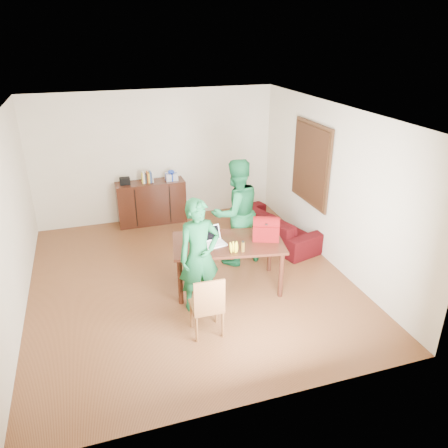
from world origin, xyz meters
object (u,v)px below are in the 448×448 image
object	(u,v)px
person_far	(236,213)
bottle	(243,246)
chair	(207,316)
sofa	(275,225)
laptop	(214,242)
red_bag	(266,231)
table	(228,248)
person_near	(199,256)

from	to	relation	value
person_far	bottle	bearing A→B (deg)	63.56
chair	sofa	distance (m)	3.14
bottle	sofa	size ratio (longest dim) A/B	0.09
laptop	bottle	distance (m)	0.48
red_bag	bottle	bearing A→B (deg)	-127.95
bottle	sofa	world-z (taller)	bottle
laptop	sofa	xyz separation A→B (m)	(1.65, 1.38, -0.54)
table	red_bag	distance (m)	0.64
person_far	sofa	xyz separation A→B (m)	(1.03, 0.60, -0.64)
laptop	red_bag	xyz separation A→B (m)	(0.81, -0.07, 0.10)
table	sofa	bearing A→B (deg)	54.11
bottle	red_bag	world-z (taller)	red_bag
chair	red_bag	bearing A→B (deg)	39.00
person_near	sofa	xyz separation A→B (m)	(1.98, 1.75, -0.56)
bottle	table	bearing A→B (deg)	106.32
sofa	person_far	bearing A→B (deg)	104.46
table	bottle	bearing A→B (deg)	-63.09
sofa	person_near	bearing A→B (deg)	115.72
sofa	laptop	bearing A→B (deg)	114.11
chair	person_near	bearing A→B (deg)	84.80
laptop	person_near	bearing A→B (deg)	-141.18
laptop	red_bag	size ratio (longest dim) A/B	0.95
person_far	red_bag	world-z (taller)	person_far
chair	person_near	world-z (taller)	person_near
person_near	sofa	world-z (taller)	person_near
bottle	person_near	bearing A→B (deg)	-176.86
person_near	red_bag	world-z (taller)	person_near
table	laptop	xyz separation A→B (m)	(-0.23, -0.03, 0.15)
person_near	person_far	distance (m)	1.49
red_bag	chair	bearing A→B (deg)	-120.15
person_near	red_bag	bearing A→B (deg)	7.47
red_bag	sofa	distance (m)	1.78
red_bag	sofa	xyz separation A→B (m)	(0.83, 1.44, -0.64)
chair	laptop	world-z (taller)	laptop
sofa	bottle	bearing A→B (deg)	126.86
table	person_far	size ratio (longest dim) A/B	0.98
chair	person_far	distance (m)	2.15
table	person_far	distance (m)	0.87
laptop	sofa	size ratio (longest dim) A/B	0.19
chair	bottle	distance (m)	1.17
person_far	laptop	world-z (taller)	person_far
person_far	laptop	distance (m)	1.00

